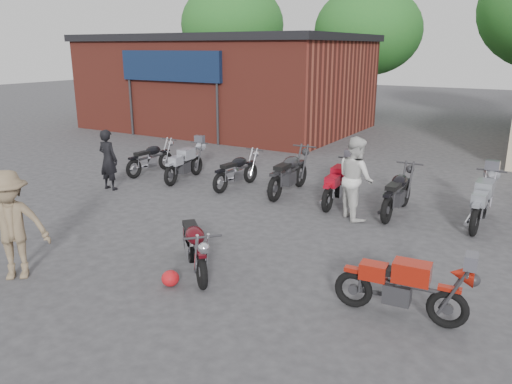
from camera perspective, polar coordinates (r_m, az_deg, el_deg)
The scene contains 17 objects.
ground at distance 8.48m, azimuth -5.99°, elevation -9.99°, with size 90.00×90.00×0.00m, color #363638.
brick_building at distance 24.30m, azimuth -3.28°, elevation 12.13°, with size 12.00×8.00×4.00m, color maroon.
tree_0 at distance 33.67m, azimuth -2.69°, elevation 16.86°, with size 6.56×6.56×8.20m, color #185B21, non-canonical shape.
tree_1 at distance 29.65m, azimuth 12.55°, elevation 15.82°, with size 5.92×5.92×7.40m, color #185B21, non-canonical shape.
vintage_motorcycle at distance 8.57m, azimuth -7.07°, elevation -5.76°, with size 1.87×0.62×1.09m, color #47080F, non-canonical shape.
sportbike at distance 7.43m, azimuth 16.42°, elevation -10.07°, with size 1.81×0.60×1.05m, color #A31B0D, non-canonical shape.
helmet at distance 8.31m, azimuth -9.76°, elevation -9.69°, with size 0.29×0.29×0.27m, color #B61318.
person_dark at distance 14.00m, azimuth -16.54°, elevation 3.55°, with size 0.60×0.39×1.64m, color black.
person_light at distance 11.32m, azimuth 11.31°, elevation 1.58°, with size 0.91×0.71×1.86m, color silver.
person_tan at distance 9.12m, azimuth -26.22°, elevation -3.45°, with size 1.20×0.69×1.85m, color #78664A.
row_bike_0 at distance 15.52m, azimuth -11.94°, elevation 3.99°, with size 1.84×0.61×1.07m, color black, non-canonical shape.
row_bike_1 at distance 14.58m, azimuth -8.17°, elevation 3.44°, with size 1.88×0.62×1.09m, color #9B9FA9, non-canonical shape.
row_bike_2 at distance 13.66m, azimuth -2.22°, elevation 2.65°, with size 1.82×0.60×1.06m, color black, non-canonical shape.
row_bike_3 at distance 13.09m, azimuth 3.81°, elevation 2.46°, with size 2.15×0.71×1.25m, color #252527, non-canonical shape.
row_bike_4 at distance 12.36m, azimuth 9.37°, elevation 1.13°, with size 1.93×0.64×1.12m, color #AE0E20, non-canonical shape.
row_bike_5 at distance 11.88m, azimuth 15.89°, elevation 0.22°, with size 2.01×0.66×1.17m, color black, non-canonical shape.
row_bike_6 at distance 11.77m, azimuth 24.48°, elevation -0.78°, with size 2.02×0.67×1.17m, color gray, non-canonical shape.
Camera 1 is at (4.65, -6.03, 3.74)m, focal length 35.00 mm.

